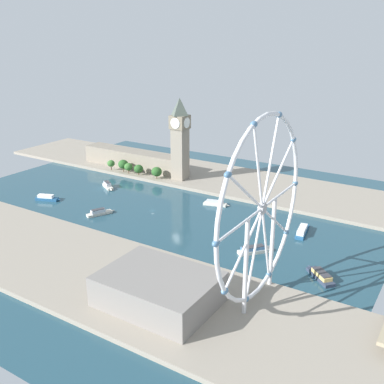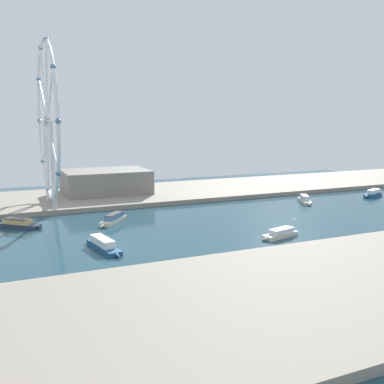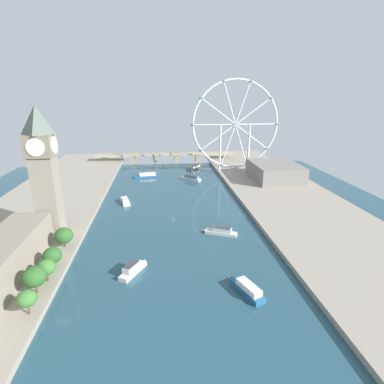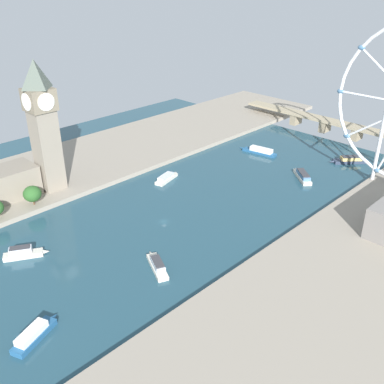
{
  "view_description": "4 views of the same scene",
  "coord_description": "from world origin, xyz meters",
  "px_view_note": "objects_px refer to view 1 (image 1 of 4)",
  "views": [
    {
      "loc": [
        285.42,
        219.8,
        144.02
      ],
      "look_at": [
        -24.71,
        24.12,
        14.06
      ],
      "focal_mm": 42.54,
      "sensor_mm": 36.0,
      "label": 1
    },
    {
      "loc": [
        -217.03,
        166.02,
        57.49
      ],
      "look_at": [
        17.73,
        60.64,
        15.7
      ],
      "focal_mm": 41.66,
      "sensor_mm": 36.0,
      "label": 2
    },
    {
      "loc": [
        -8.7,
        -214.9,
        90.01
      ],
      "look_at": [
        16.02,
        12.98,
        16.09
      ],
      "focal_mm": 28.48,
      "sensor_mm": 36.0,
      "label": 3
    },
    {
      "loc": [
        164.75,
        -143.95,
        130.04
      ],
      "look_at": [
        7.14,
        15.84,
        15.98
      ],
      "focal_mm": 41.42,
      "sensor_mm": 36.0,
      "label": 4
    }
  ],
  "objects_px": {
    "ferris_wheel": "(262,209)",
    "tour_boat_1": "(47,198)",
    "clock_tower": "(180,138)",
    "tour_boat_3": "(302,231)",
    "tour_boat_5": "(99,212)",
    "tour_boat_0": "(255,250)",
    "tour_boat_4": "(215,203)",
    "parliament_block": "(133,159)",
    "tour_boat_6": "(321,275)",
    "tour_boat_2": "(108,186)",
    "riverside_hall": "(159,289)"
  },
  "relations": [
    {
      "from": "tour_boat_5",
      "to": "tour_boat_6",
      "type": "bearing_deg",
      "value": -66.11
    },
    {
      "from": "tour_boat_1",
      "to": "tour_boat_3",
      "type": "distance_m",
      "value": 225.28
    },
    {
      "from": "riverside_hall",
      "to": "tour_boat_1",
      "type": "distance_m",
      "value": 202.73
    },
    {
      "from": "parliament_block",
      "to": "tour_boat_0",
      "type": "distance_m",
      "value": 228.3
    },
    {
      "from": "riverside_hall",
      "to": "tour_boat_1",
      "type": "height_order",
      "value": "riverside_hall"
    },
    {
      "from": "tour_boat_6",
      "to": "parliament_block",
      "type": "bearing_deg",
      "value": 15.59
    },
    {
      "from": "parliament_block",
      "to": "ferris_wheel",
      "type": "bearing_deg",
      "value": 53.54
    },
    {
      "from": "clock_tower",
      "to": "tour_boat_3",
      "type": "xyz_separation_m",
      "value": [
        55.47,
        147.5,
        -43.18
      ]
    },
    {
      "from": "parliament_block",
      "to": "tour_boat_6",
      "type": "height_order",
      "value": "parliament_block"
    },
    {
      "from": "tour_boat_0",
      "to": "tour_boat_3",
      "type": "height_order",
      "value": "tour_boat_0"
    },
    {
      "from": "tour_boat_4",
      "to": "tour_boat_6",
      "type": "relative_size",
      "value": 1.02
    },
    {
      "from": "tour_boat_1",
      "to": "tour_boat_6",
      "type": "height_order",
      "value": "tour_boat_1"
    },
    {
      "from": "tour_boat_1",
      "to": "tour_boat_6",
      "type": "relative_size",
      "value": 1.02
    },
    {
      "from": "tour_boat_1",
      "to": "parliament_block",
      "type": "bearing_deg",
      "value": 66.89
    },
    {
      "from": "tour_boat_4",
      "to": "tour_boat_6",
      "type": "height_order",
      "value": "tour_boat_6"
    },
    {
      "from": "tour_boat_0",
      "to": "tour_boat_6",
      "type": "height_order",
      "value": "tour_boat_0"
    },
    {
      "from": "clock_tower",
      "to": "tour_boat_2",
      "type": "distance_m",
      "value": 84.71
    },
    {
      "from": "ferris_wheel",
      "to": "tour_boat_6",
      "type": "bearing_deg",
      "value": 153.57
    },
    {
      "from": "tour_boat_4",
      "to": "parliament_block",
      "type": "bearing_deg",
      "value": 145.07
    },
    {
      "from": "clock_tower",
      "to": "tour_boat_5",
      "type": "height_order",
      "value": "clock_tower"
    },
    {
      "from": "clock_tower",
      "to": "tour_boat_4",
      "type": "distance_m",
      "value": 86.27
    },
    {
      "from": "tour_boat_0",
      "to": "tour_boat_1",
      "type": "bearing_deg",
      "value": 131.79
    },
    {
      "from": "parliament_block",
      "to": "tour_boat_2",
      "type": "bearing_deg",
      "value": 17.44
    },
    {
      "from": "clock_tower",
      "to": "tour_boat_5",
      "type": "xyz_separation_m",
      "value": [
        110.12,
        -7.41,
        -43.2
      ]
    },
    {
      "from": "riverside_hall",
      "to": "tour_boat_6",
      "type": "height_order",
      "value": "riverside_hall"
    },
    {
      "from": "tour_boat_0",
      "to": "tour_boat_6",
      "type": "bearing_deg",
      "value": -61.09
    },
    {
      "from": "riverside_hall",
      "to": "tour_boat_1",
      "type": "bearing_deg",
      "value": -114.03
    },
    {
      "from": "clock_tower",
      "to": "tour_boat_1",
      "type": "relative_size",
      "value": 3.4
    },
    {
      "from": "clock_tower",
      "to": "tour_boat_1",
      "type": "height_order",
      "value": "clock_tower"
    },
    {
      "from": "clock_tower",
      "to": "tour_boat_4",
      "type": "bearing_deg",
      "value": 57.77
    },
    {
      "from": "tour_boat_3",
      "to": "tour_boat_5",
      "type": "bearing_deg",
      "value": 100.28
    },
    {
      "from": "ferris_wheel",
      "to": "tour_boat_1",
      "type": "xyz_separation_m",
      "value": [
        -48.69,
        -228.63,
        -53.88
      ]
    },
    {
      "from": "tour_boat_1",
      "to": "tour_boat_5",
      "type": "xyz_separation_m",
      "value": [
        0.17,
        63.68,
        -0.19
      ]
    },
    {
      "from": "ferris_wheel",
      "to": "tour_boat_3",
      "type": "distance_m",
      "value": 116.9
    },
    {
      "from": "clock_tower",
      "to": "tour_boat_6",
      "type": "bearing_deg",
      "value": 57.61
    },
    {
      "from": "tour_boat_4",
      "to": "tour_boat_5",
      "type": "bearing_deg",
      "value": -149.97
    },
    {
      "from": "clock_tower",
      "to": "tour_boat_5",
      "type": "distance_m",
      "value": 118.53
    },
    {
      "from": "tour_boat_5",
      "to": "tour_boat_2",
      "type": "bearing_deg",
      "value": 61.5
    },
    {
      "from": "tour_boat_3",
      "to": "tour_boat_2",
      "type": "bearing_deg",
      "value": 80.7
    },
    {
      "from": "tour_boat_5",
      "to": "tour_boat_3",
      "type": "bearing_deg",
      "value": -45.49
    },
    {
      "from": "clock_tower",
      "to": "tour_boat_2",
      "type": "height_order",
      "value": "clock_tower"
    },
    {
      "from": "tour_boat_1",
      "to": "tour_boat_0",
      "type": "bearing_deg",
      "value": -19.92
    },
    {
      "from": "parliament_block",
      "to": "tour_boat_1",
      "type": "xyz_separation_m",
      "value": [
        117.84,
        -3.23,
        -9.88
      ]
    },
    {
      "from": "tour_boat_0",
      "to": "tour_boat_3",
      "type": "distance_m",
      "value": 51.57
    },
    {
      "from": "tour_boat_3",
      "to": "tour_boat_4",
      "type": "xyz_separation_m",
      "value": [
        -15.72,
        -84.45,
        -0.26
      ]
    },
    {
      "from": "clock_tower",
      "to": "ferris_wheel",
      "type": "xyz_separation_m",
      "value": [
        158.64,
        157.53,
        10.86
      ]
    },
    {
      "from": "parliament_block",
      "to": "riverside_hall",
      "type": "distance_m",
      "value": 270.46
    },
    {
      "from": "clock_tower",
      "to": "tour_boat_6",
      "type": "relative_size",
      "value": 3.47
    },
    {
      "from": "tour_boat_0",
      "to": "tour_boat_1",
      "type": "xyz_separation_m",
      "value": [
        5.71,
        -201.85,
        0.05
      ]
    },
    {
      "from": "clock_tower",
      "to": "tour_boat_3",
      "type": "bearing_deg",
      "value": 69.39
    }
  ]
}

